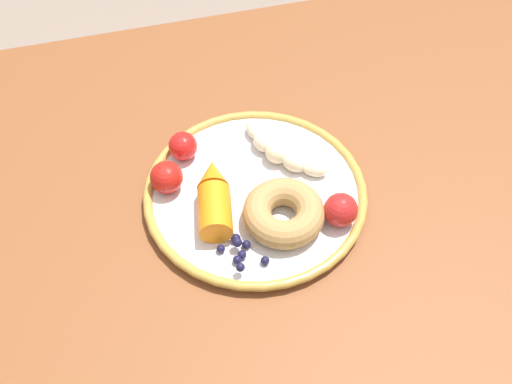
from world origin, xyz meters
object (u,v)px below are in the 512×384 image
(plate, at_px, (256,193))
(tomato_near, at_px, (183,146))
(dining_table, at_px, (261,258))
(carrot_orange, at_px, (214,195))
(donut, at_px, (284,213))
(banana, at_px, (279,151))
(tomato_mid, at_px, (341,210))
(tomato_far, at_px, (167,177))
(blueberry_pile, at_px, (240,251))

(plate, distance_m, tomato_near, 0.11)
(dining_table, xyz_separation_m, carrot_orange, (-0.05, 0.02, 0.13))
(plate, relative_size, donut, 2.85)
(dining_table, xyz_separation_m, banana, (0.04, 0.08, 0.12))
(banana, distance_m, tomato_near, 0.13)
(tomato_mid, bearing_deg, banana, 110.16)
(banana, relative_size, tomato_far, 2.89)
(carrot_orange, bearing_deg, banana, 28.68)
(dining_table, relative_size, banana, 9.09)
(dining_table, bearing_deg, tomato_mid, -22.63)
(banana, bearing_deg, tomato_far, -175.18)
(tomato_near, relative_size, tomato_mid, 0.91)
(tomato_near, distance_m, tomato_far, 0.06)
(dining_table, xyz_separation_m, blueberry_pile, (-0.04, -0.05, 0.12))
(dining_table, bearing_deg, carrot_orange, 155.63)
(carrot_orange, height_order, blueberry_pile, carrot_orange)
(donut, relative_size, tomato_near, 2.62)
(tomato_mid, height_order, tomato_far, same)
(tomato_far, bearing_deg, tomato_near, 58.33)
(donut, xyz_separation_m, tomato_mid, (0.07, -0.02, 0.00))
(carrot_orange, distance_m, tomato_far, 0.07)
(dining_table, distance_m, banana, 0.15)
(blueberry_pile, height_order, tomato_far, tomato_far)
(donut, xyz_separation_m, tomato_far, (-0.13, 0.09, 0.00))
(tomato_far, bearing_deg, carrot_orange, -39.50)
(plate, height_order, tomato_far, tomato_far)
(carrot_orange, relative_size, donut, 1.14)
(dining_table, height_order, plate, plate)
(plate, distance_m, blueberry_pile, 0.09)
(plate, bearing_deg, dining_table, -91.59)
(plate, relative_size, tomato_mid, 6.78)
(dining_table, bearing_deg, banana, 60.20)
(plate, bearing_deg, tomato_near, 132.48)
(plate, bearing_deg, tomato_far, 161.56)
(dining_table, relative_size, tomato_near, 28.91)
(dining_table, height_order, blueberry_pile, blueberry_pile)
(dining_table, xyz_separation_m, tomato_near, (-0.07, 0.11, 0.13))
(plate, height_order, tomato_near, tomato_near)
(dining_table, distance_m, carrot_orange, 0.14)
(banana, xyz_separation_m, tomato_near, (-0.12, 0.04, 0.01))
(donut, bearing_deg, carrot_orange, 148.97)
(dining_table, height_order, donut, donut)
(carrot_orange, distance_m, donut, 0.09)
(tomato_near, bearing_deg, banana, -16.30)
(banana, relative_size, carrot_orange, 1.06)
(carrot_orange, relative_size, tomato_near, 3.00)
(plate, relative_size, carrot_orange, 2.50)
(tomato_near, height_order, tomato_far, tomato_far)
(dining_table, bearing_deg, plate, 88.41)
(tomato_near, bearing_deg, dining_table, -56.60)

